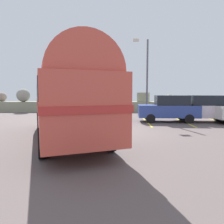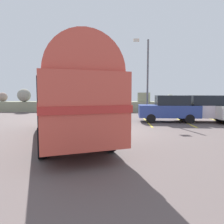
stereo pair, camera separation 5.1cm
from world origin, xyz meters
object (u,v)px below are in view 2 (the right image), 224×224
Objects in this scene: parked_car_middle at (204,108)px; lamp_post at (146,75)px; vintage_coach at (66,93)px; parked_car_nearest at (169,108)px.

lamp_post is at bearing 72.15° from parked_car_middle.
lamp_post reaches higher than vintage_coach.
parked_car_middle is at bearing 12.80° from vintage_coach.
parked_car_middle is (8.28, 5.66, -1.08)m from vintage_coach.
lamp_post is at bearing 43.06° from parked_car_nearest.
parked_car_nearest is 2.44m from parked_car_middle.
parked_car_nearest is 0.98× the size of parked_car_middle.
parked_car_middle is at bearing -22.92° from lamp_post.
vintage_coach is 2.09× the size of parked_car_middle.
parked_car_middle is (2.44, 0.03, 0.00)m from parked_car_nearest.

